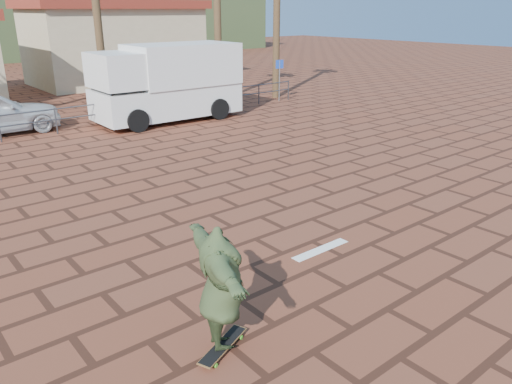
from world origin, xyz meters
The scene contains 9 objects.
ground centered at (0.00, 0.00, 0.00)m, with size 120.00×120.00×0.00m, color brown.
paint_stripe centered at (0.70, -1.20, 0.00)m, with size 1.40×0.22×0.01m, color white.
guardrail centered at (0.00, 12.00, 0.68)m, with size 24.06×0.06×1.00m.
building_east centered at (8.00, 24.00, 2.54)m, with size 10.60×6.60×5.00m.
longboard centered at (-2.63, -2.51, 0.08)m, with size 1.00×0.59×0.10m.
skateboarder centered at (-2.63, -2.51, 1.01)m, with size 2.23×0.61×1.82m, color #324123.
campervan centered at (4.62, 11.50, 1.65)m, with size 6.09×2.73×3.14m.
car_white centered at (4.26, 13.00, 0.74)m, with size 1.56×4.47×1.47m, color silver.
street_sign centered at (11.36, 12.00, 1.45)m, with size 0.42×0.13×2.08m.
Camera 1 is at (-5.94, -7.29, 4.51)m, focal length 35.00 mm.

